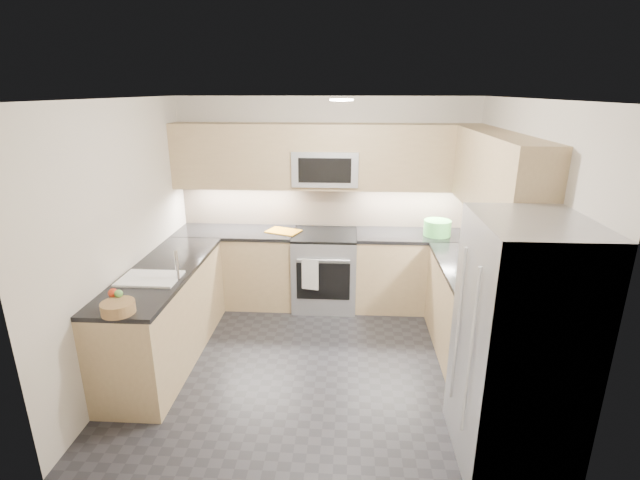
{
  "coord_description": "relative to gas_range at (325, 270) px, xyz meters",
  "views": [
    {
      "loc": [
        0.27,
        -4.0,
        2.58
      ],
      "look_at": [
        0.0,
        0.35,
        1.15
      ],
      "focal_mm": 26.0,
      "sensor_mm": 36.0,
      "label": 1
    }
  ],
  "objects": [
    {
      "name": "countertop_back_left",
      "position": [
        -1.09,
        0.02,
        0.47
      ],
      "size": [
        1.42,
        0.63,
        0.04
      ],
      "primitive_type": "cube",
      "color": "black",
      "rests_on": "base_cab_back_left"
    },
    {
      "name": "sink_basin",
      "position": [
        -1.5,
        -1.53,
        0.42
      ],
      "size": [
        0.52,
        0.38,
        0.16
      ],
      "primitive_type": "cube",
      "color": "white",
      "rests_on": "base_cab_peninsula"
    },
    {
      "name": "fridge_handle_right",
      "position": [
        1.08,
        -2.25,
        0.49
      ],
      "size": [
        0.02,
        0.02,
        1.2
      ],
      "primitive_type": "cylinder",
      "color": "#B2B5BA",
      "rests_on": "refrigerator"
    },
    {
      "name": "microwave_door",
      "position": [
        0.0,
        -0.08,
        1.24
      ],
      "size": [
        0.6,
        0.01,
        0.28
      ],
      "primitive_type": "cube",
      "color": "black",
      "rests_on": "microwave"
    },
    {
      "name": "backsplash_back",
      "position": [
        0.0,
        0.32,
        0.74
      ],
      "size": [
        3.6,
        0.01,
        0.51
      ],
      "primitive_type": "cube",
      "color": "tan",
      "rests_on": "wall_back"
    },
    {
      "name": "wall_left",
      "position": [
        -1.8,
        -1.28,
        0.79
      ],
      "size": [
        0.02,
        3.2,
        2.5
      ],
      "primitive_type": "cube",
      "color": "beige",
      "rests_on": "floor"
    },
    {
      "name": "cutting_board",
      "position": [
        -0.5,
        0.01,
        0.49
      ],
      "size": [
        0.45,
        0.39,
        0.01
      ],
      "primitive_type": "cube",
      "rotation": [
        0.0,
        0.0,
        -0.37
      ],
      "color": "orange",
      "rests_on": "countertop_back_left"
    },
    {
      "name": "fridge_handle_left",
      "position": [
        1.08,
        -2.61,
        0.49
      ],
      "size": [
        0.02,
        0.02,
        1.2
      ],
      "primitive_type": "cylinder",
      "color": "#B2B5BA",
      "rests_on": "refrigerator"
    },
    {
      "name": "fruit_pear",
      "position": [
        -1.51,
        -2.08,
        0.6
      ],
      "size": [
        0.06,
        0.06,
        0.06
      ],
      "primitive_type": "sphere",
      "color": "#5BA245",
      "rests_on": "fruit_basket"
    },
    {
      "name": "oven_handle",
      "position": [
        0.0,
        -0.35,
        0.26
      ],
      "size": [
        0.6,
        0.02,
        0.02
      ],
      "primitive_type": "cylinder",
      "rotation": [
        0.0,
        1.57,
        0.0
      ],
      "color": "#B2B5BA",
      "rests_on": "gas_range"
    },
    {
      "name": "microwave",
      "position": [
        0.0,
        0.12,
        1.24
      ],
      "size": [
        0.76,
        0.4,
        0.4
      ],
      "primitive_type": "cube",
      "color": "#A7AAAF",
      "rests_on": "upper_cab_back"
    },
    {
      "name": "refrigerator",
      "position": [
        1.45,
        -2.43,
        0.45
      ],
      "size": [
        0.7,
        0.9,
        1.8
      ],
      "primitive_type": "cube",
      "color": "#AAABB2",
      "rests_on": "floor"
    },
    {
      "name": "range_cooktop",
      "position": [
        0.0,
        0.0,
        0.46
      ],
      "size": [
        0.76,
        0.65,
        0.03
      ],
      "primitive_type": "cube",
      "color": "black",
      "rests_on": "gas_range"
    },
    {
      "name": "oven_door_glass",
      "position": [
        0.0,
        -0.33,
        -0.01
      ],
      "size": [
        0.62,
        0.02,
        0.45
      ],
      "primitive_type": "cube",
      "color": "black",
      "rests_on": "gas_range"
    },
    {
      "name": "wall_front",
      "position": [
        0.0,
        -2.88,
        0.79
      ],
      "size": [
        3.6,
        0.02,
        2.5
      ],
      "primitive_type": "cube",
      "color": "beige",
      "rests_on": "floor"
    },
    {
      "name": "upper_cab_right",
      "position": [
        1.62,
        -1.0,
        1.37
      ],
      "size": [
        0.35,
        1.95,
        0.75
      ],
      "primitive_type": "cube",
      "color": "tan",
      "rests_on": "wall_right"
    },
    {
      "name": "faucet",
      "position": [
        -1.24,
        -1.53,
        0.62
      ],
      "size": [
        0.03,
        0.03,
        0.28
      ],
      "primitive_type": "cylinder",
      "color": "silver",
      "rests_on": "countertop_peninsula"
    },
    {
      "name": "countertop_right",
      "position": [
        1.5,
        -1.12,
        0.47
      ],
      "size": [
        0.63,
        1.7,
        0.04
      ],
      "primitive_type": "cube",
      "color": "black",
      "rests_on": "base_cab_right"
    },
    {
      "name": "wall_back",
      "position": [
        0.0,
        0.32,
        0.79
      ],
      "size": [
        3.6,
        0.02,
        2.5
      ],
      "primitive_type": "cube",
      "color": "beige",
      "rests_on": "floor"
    },
    {
      "name": "base_cab_right",
      "position": [
        1.5,
        -1.12,
        -0.01
      ],
      "size": [
        0.6,
        1.7,
        0.9
      ],
      "primitive_type": "cube",
      "color": "tan",
      "rests_on": "floor"
    },
    {
      "name": "base_cab_back_left",
      "position": [
        -1.09,
        0.02,
        -0.01
      ],
      "size": [
        1.42,
        0.6,
        0.9
      ],
      "primitive_type": "cube",
      "color": "tan",
      "rests_on": "floor"
    },
    {
      "name": "backsplash_right",
      "position": [
        1.8,
        -0.82,
        0.74
      ],
      "size": [
        0.01,
        2.3,
        0.51
      ],
      "primitive_type": "cube",
      "color": "tan",
      "rests_on": "wall_right"
    },
    {
      "name": "wall_right",
      "position": [
        1.8,
        -1.28,
        0.79
      ],
      "size": [
        0.02,
        3.2,
        2.5
      ],
      "primitive_type": "cube",
      "color": "beige",
      "rests_on": "floor"
    },
    {
      "name": "base_cab_back_right",
      "position": [
        1.09,
        0.02,
        -0.01
      ],
      "size": [
        1.42,
        0.6,
        0.9
      ],
      "primitive_type": "cube",
      "color": "tan",
      "rests_on": "floor"
    },
    {
      "name": "gas_range",
      "position": [
        0.0,
        0.0,
        0.0
      ],
      "size": [
        0.76,
        0.65,
        0.91
      ],
      "primitive_type": "cube",
      "color": "#93959A",
      "rests_on": "floor"
    },
    {
      "name": "base_cab_peninsula",
      "position": [
        -1.5,
        -1.28,
        -0.01
      ],
      "size": [
        0.6,
        2.0,
        0.9
      ],
      "primitive_type": "cube",
      "color": "tan",
      "rests_on": "floor"
    },
    {
      "name": "upper_cab_back",
      "position": [
        0.0,
        0.15,
        1.37
      ],
      "size": [
        3.6,
        0.35,
        0.75
      ],
      "primitive_type": "cube",
      "color": "tan",
      "rests_on": "wall_back"
    },
    {
      "name": "utensil_bowl",
      "position": [
        1.32,
        -0.02,
        0.58
      ],
      "size": [
        0.35,
        0.35,
        0.18
      ],
      "primitive_type": "cylinder",
      "rotation": [
        0.0,
        0.0,
        0.12
      ],
      "color": "green",
      "rests_on": "countertop_back_right"
    },
    {
      "name": "countertop_peninsula",
      "position": [
        -1.5,
        -1.28,
        0.47
      ],
      "size": [
        0.63,
        2.0,
        0.04
      ],
      "primitive_type": "cube",
      "color": "black",
      "rests_on": "base_cab_peninsula"
    },
    {
      "name": "dish_towel_check",
      "position": [
        -0.15,
        -0.37,
        0.1
      ],
      "size": [
        0.2,
        0.06,
        0.37
      ],
      "primitive_type": "cube",
      "rotation": [
        0.0,
        0.0,
        -0.21
      ],
      "color": "white",
      "rests_on": "oven_handle"
    },
    {
      "name": "floor",
      "position": [
        0.0,
        -1.28,
        -0.46
      ],
      "size": [
        3.6,
        3.2,
        0.0
      ],
      "primitive_type": "cube",
      "color": "black",
      "rests_on": "ground"
    },
    {
      "name": "fruit_basket",
      "position": [
        -1.47,
        -2.18,
        0.53
      ],
      "size": [
        0.28,
        0.28,
        0.09
      ],
      "primitive_type": "cylinder",
      "rotation": [
        0.0,
        0.0,
        0.09
      ],
      "color": "olive",
      "rests_on": "countertop_peninsula"
    },
    {
      "name": "countertop_back_right",
      "position": [
        1.09,
        0.02,
        0.47
      ],
      "size": [
        1.42,
        0.63,
        0.04
      ],
      "primitive_type": "cube",
      "color": "black",
      "rests_on": "base_cab_back_right"
    },
    {
      "name": "ceiling",
      "position": [
        0.0,
        -1.28,
        2.04
      ],
      "size": [
        3.6,
        3.2,
        0.02
      ],
      "primitive_type": "cube",
      "color": "beige",
      "rests_on": "wall_back"
    },
    {
      "name": "fruit_apple",
      "position": [
        -1.56,
        -2.07,
        0.6
      ],
      "size": [
        0.07,
        0.07,
        0.07
      ],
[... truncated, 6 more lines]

